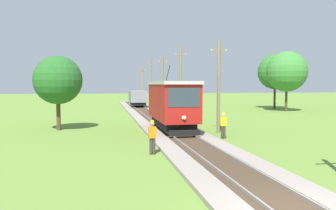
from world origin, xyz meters
TOP-DOWN VIEW (x-y plane):
  - sleeper_bed at (0.00, 0.00)m, footprint 2.04×120.00m
  - rail_left at (-0.72, 0.00)m, footprint 0.07×120.00m
  - rail_right at (0.72, 0.00)m, footprint 0.07×120.00m
  - red_tram at (0.00, 17.19)m, footprint 2.60×8.54m
  - freight_car at (0.00, 44.30)m, footprint 2.40×5.20m
  - utility_pole_near_tram at (3.25, 15.91)m, footprint 1.40×0.30m
  - utility_pole_mid at (3.25, 28.66)m, footprint 1.40×0.31m
  - utility_pole_far at (3.25, 40.68)m, footprint 1.40×0.56m
  - utility_pole_distant at (3.25, 52.97)m, footprint 1.40×0.67m
  - utility_pole_horizon at (3.25, 67.02)m, footprint 1.40×0.59m
  - track_worker at (-2.63, 8.99)m, footprint 0.40×0.27m
  - second_worker at (2.70, 13.29)m, footprint 0.42×0.31m
  - tree_left_near at (-8.58, 19.72)m, footprint 3.78×3.78m
  - tree_right_near at (18.86, 34.10)m, footprint 5.36×5.36m
  - tree_left_far at (19.75, 39.00)m, footprint 5.07×5.07m

SIDE VIEW (x-z plane):
  - sleeper_bed at x=0.00m, z-range 0.18..0.19m
  - rail_left at x=-0.72m, z-range 0.18..0.32m
  - rail_right at x=0.72m, z-range 0.18..0.32m
  - track_worker at x=-2.63m, z-range 0.09..1.88m
  - second_worker at x=2.70m, z-range 0.09..1.88m
  - freight_car at x=0.00m, z-range 0.40..2.71m
  - red_tram at x=0.00m, z-range -0.20..4.59m
  - utility_pole_near_tram at x=3.25m, z-range 0.10..6.94m
  - utility_pole_horizon at x=3.25m, z-range 0.10..7.73m
  - tree_left_near at x=-8.58m, z-range 1.01..6.84m
  - utility_pole_far at x=3.25m, z-range 0.10..7.84m
  - utility_pole_mid at x=3.25m, z-range 0.10..7.86m
  - utility_pole_distant at x=3.25m, z-range 0.10..8.37m
  - tree_right_near at x=18.86m, z-range 1.30..9.29m
  - tree_left_far at x=19.75m, z-range 1.44..9.40m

